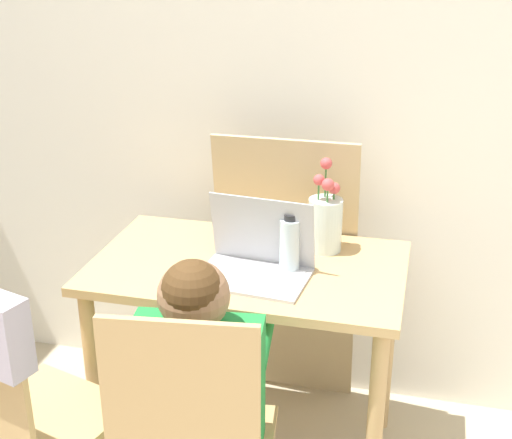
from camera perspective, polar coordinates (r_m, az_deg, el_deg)
wall_back at (r=2.58m, az=8.60°, el=10.51°), size 6.40×0.05×2.50m
dining_table at (r=2.38m, az=-0.63°, el=-6.14°), size 1.01×0.61×0.75m
person_seated at (r=1.98m, az=-4.46°, el=-12.35°), size 0.40×0.46×1.02m
laptop at (r=2.24m, az=0.03°, el=-3.06°), size 0.36×0.27×0.24m
flower_vase at (r=2.39m, az=5.56°, el=-0.08°), size 0.11×0.11×0.32m
water_bottle at (r=2.24m, az=2.71°, el=-2.05°), size 0.06×0.06×0.20m
cardboard_panel at (r=2.71m, az=2.44°, el=-4.37°), size 0.52×0.17×1.10m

